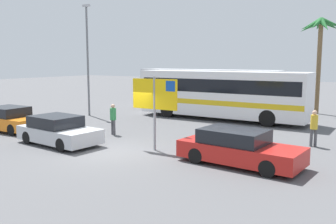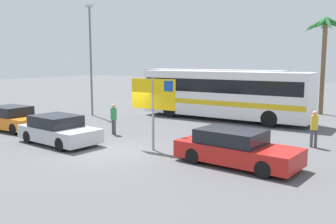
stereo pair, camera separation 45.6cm
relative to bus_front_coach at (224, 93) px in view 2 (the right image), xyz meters
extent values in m
plane|color=#565659|center=(-0.27, -10.60, -1.78)|extent=(120.00, 120.00, 0.00)
cube|color=white|center=(0.00, 0.00, -0.06)|extent=(11.21, 2.45, 2.90)
cube|color=black|center=(0.00, 0.00, 0.49)|extent=(10.76, 2.48, 0.84)
cube|color=gold|center=(0.00, 0.00, -0.57)|extent=(11.10, 2.48, 0.32)
cylinder|color=black|center=(3.48, 1.10, -1.28)|extent=(1.00, 0.28, 1.00)
cylinder|color=black|center=(3.48, -1.10, -1.28)|extent=(1.00, 0.28, 1.00)
cylinder|color=black|center=(-3.48, 1.10, -1.28)|extent=(1.00, 0.28, 1.00)
cylinder|color=black|center=(-3.48, -1.10, -1.28)|extent=(1.00, 0.28, 1.00)
cube|color=silver|center=(-2.64, 3.44, -0.06)|extent=(11.21, 2.45, 2.90)
cube|color=black|center=(-2.64, 3.44, 0.49)|extent=(10.76, 2.48, 0.84)
cube|color=gold|center=(-2.64, 3.44, -0.57)|extent=(11.10, 2.48, 0.32)
cylinder|color=black|center=(0.84, 4.54, -1.28)|extent=(1.00, 0.28, 1.00)
cylinder|color=black|center=(0.84, 2.34, -1.28)|extent=(1.00, 0.28, 1.00)
cylinder|color=black|center=(-6.11, 4.54, -1.28)|extent=(1.00, 0.28, 1.00)
cylinder|color=black|center=(-6.11, 2.34, -1.28)|extent=(1.00, 0.28, 1.00)
cylinder|color=gray|center=(1.09, -9.35, -0.18)|extent=(0.11, 0.11, 3.20)
cube|color=yellow|center=(1.09, -9.35, 0.67)|extent=(2.20, 0.15, 1.30)
cube|color=#1447A8|center=(1.89, -9.32, 1.04)|extent=(0.44, 0.09, 0.44)
cube|color=#B7BABF|center=(-3.29, -10.80, -1.30)|extent=(4.22, 2.19, 0.64)
cube|color=black|center=(-3.53, -10.78, -0.72)|extent=(2.26, 1.89, 0.52)
cylinder|color=black|center=(-1.95, -10.04, -1.48)|extent=(0.61, 0.21, 0.60)
cylinder|color=black|center=(-2.09, -11.77, -1.48)|extent=(0.61, 0.21, 0.60)
cylinder|color=black|center=(-4.48, -9.84, -1.48)|extent=(0.61, 0.21, 0.60)
cylinder|color=black|center=(-4.62, -11.57, -1.48)|extent=(0.61, 0.21, 0.60)
cube|color=red|center=(5.08, -9.52, -1.30)|extent=(4.68, 2.22, 0.64)
cube|color=black|center=(4.80, -9.50, -0.72)|extent=(2.49, 1.90, 0.52)
cylinder|color=black|center=(6.55, -8.77, -1.48)|extent=(0.61, 0.21, 0.60)
cylinder|color=black|center=(6.42, -10.49, -1.48)|extent=(0.61, 0.21, 0.60)
cylinder|color=black|center=(3.74, -8.55, -1.48)|extent=(0.61, 0.21, 0.60)
cylinder|color=black|center=(3.60, -10.27, -1.48)|extent=(0.61, 0.21, 0.60)
cube|color=orange|center=(-8.18, -9.93, -1.30)|extent=(3.94, 1.89, 0.64)
cube|color=black|center=(-8.41, -9.94, -0.72)|extent=(2.06, 1.71, 0.52)
cylinder|color=black|center=(-6.98, -9.07, -1.48)|extent=(0.60, 0.17, 0.60)
cylinder|color=black|center=(-6.95, -10.75, -1.48)|extent=(0.60, 0.17, 0.60)
cylinder|color=black|center=(-9.40, -9.11, -1.48)|extent=(0.60, 0.17, 0.60)
cylinder|color=#4C4C51|center=(6.87, -4.91, -1.38)|extent=(0.13, 0.13, 0.81)
cylinder|color=#4C4C51|center=(6.70, -4.98, -1.38)|extent=(0.13, 0.13, 0.81)
cylinder|color=gold|center=(6.78, -4.94, -0.66)|extent=(0.32, 0.32, 0.64)
sphere|color=tan|center=(6.78, -4.94, -0.23)|extent=(0.22, 0.22, 0.22)
cylinder|color=#4C4C51|center=(-2.56, -7.77, -1.39)|extent=(0.13, 0.13, 0.79)
cylinder|color=#4C4C51|center=(-2.73, -7.72, -1.39)|extent=(0.13, 0.13, 0.79)
cylinder|color=#338E4C|center=(-2.65, -7.75, -0.69)|extent=(0.32, 0.32, 0.62)
sphere|color=tan|center=(-2.65, -7.75, -0.27)|extent=(0.21, 0.21, 0.21)
cylinder|color=slate|center=(-8.58, -3.44, 1.95)|extent=(0.14, 0.14, 7.47)
cube|color=#B2B2B7|center=(-8.58, -3.44, 5.79)|extent=(0.56, 0.20, 0.16)
cylinder|color=brown|center=(4.82, 6.18, 1.47)|extent=(0.32, 0.32, 6.50)
cone|color=#23662D|center=(5.31, 6.73, 4.62)|extent=(1.41, 1.52, 1.00)
cone|color=#23662D|center=(4.55, 6.88, 4.65)|extent=(1.02, 1.69, 0.94)
cone|color=#23662D|center=(4.10, 6.38, 4.65)|extent=(1.70, 0.86, 0.96)
cone|color=#23662D|center=(4.18, 5.92, 4.52)|extent=(1.65, 1.00, 1.17)
cone|color=#23662D|center=(4.66, 5.47, 4.60)|extent=(0.81, 1.69, 1.04)
cone|color=#23662D|center=(5.17, 5.59, 4.52)|extent=(1.19, 1.60, 1.18)
camera|label=1|loc=(9.99, -22.32, 2.10)|focal=39.48mm
camera|label=2|loc=(10.37, -22.07, 2.10)|focal=39.48mm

